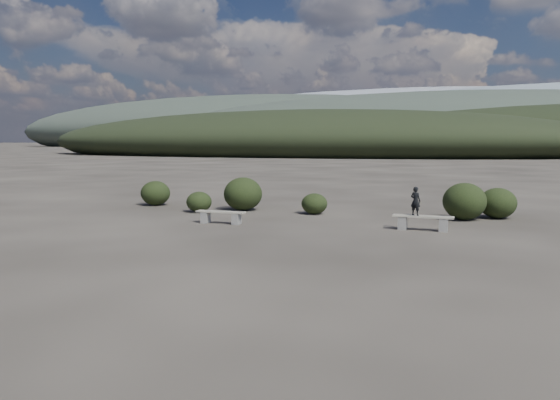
% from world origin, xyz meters
% --- Properties ---
extents(ground, '(1200.00, 1200.00, 0.00)m').
position_xyz_m(ground, '(0.00, 0.00, 0.00)').
color(ground, '#29241F').
rests_on(ground, ground).
extents(bench_left, '(1.74, 0.41, 0.43)m').
position_xyz_m(bench_left, '(-2.53, 5.33, 0.26)').
color(bench_left, slate).
rests_on(bench_left, ground).
extents(bench_right, '(1.89, 0.43, 0.47)m').
position_xyz_m(bench_right, '(4.14, 6.06, 0.29)').
color(bench_right, slate).
rests_on(bench_right, ground).
extents(seated_person, '(0.39, 0.34, 0.92)m').
position_xyz_m(seated_person, '(3.90, 6.07, 0.93)').
color(seated_person, black).
rests_on(seated_person, bench_right).
extents(shrub_a, '(1.00, 1.00, 0.82)m').
position_xyz_m(shrub_a, '(-4.62, 7.81, 0.41)').
color(shrub_a, black).
rests_on(shrub_a, ground).
extents(shrub_b, '(1.57, 1.57, 1.35)m').
position_xyz_m(shrub_b, '(-3.19, 8.92, 0.67)').
color(shrub_b, black).
rests_on(shrub_b, ground).
extents(shrub_c, '(1.01, 1.01, 0.81)m').
position_xyz_m(shrub_c, '(-0.13, 8.74, 0.40)').
color(shrub_c, black).
rests_on(shrub_c, ground).
extents(shrub_d, '(1.52, 1.52, 1.33)m').
position_xyz_m(shrub_d, '(5.37, 8.97, 0.67)').
color(shrub_d, black).
rests_on(shrub_d, ground).
extents(shrub_e, '(1.34, 1.34, 1.12)m').
position_xyz_m(shrub_e, '(6.52, 9.76, 0.56)').
color(shrub_e, black).
rests_on(shrub_e, ground).
extents(shrub_f, '(1.27, 1.27, 1.08)m').
position_xyz_m(shrub_f, '(-7.49, 9.26, 0.54)').
color(shrub_f, black).
rests_on(shrub_f, ground).
extents(mountain_ridges, '(500.00, 400.00, 56.00)m').
position_xyz_m(mountain_ridges, '(-7.48, 339.06, 10.84)').
color(mountain_ridges, black).
rests_on(mountain_ridges, ground).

